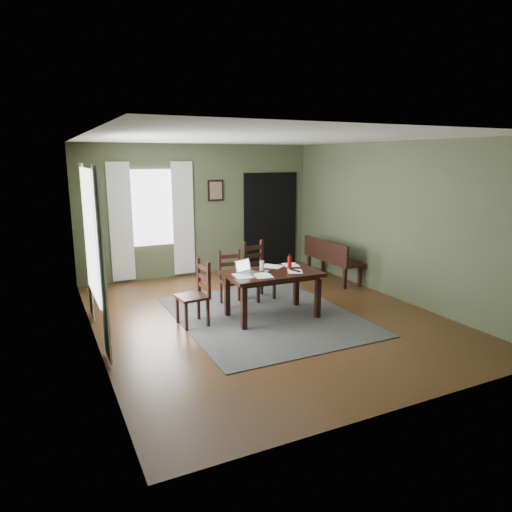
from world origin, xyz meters
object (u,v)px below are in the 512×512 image
water_bottle (290,262)px  dining_table (272,277)px  chair_back_right (258,271)px  chair_back_left (232,279)px  laptop (245,269)px  bench (331,256)px  chair_end (195,294)px

water_bottle → dining_table: bearing=-166.6°
chair_back_right → dining_table: bearing=-115.0°
chair_back_left → laptop: 0.78m
chair_back_right → water_bottle: 0.95m
chair_back_right → chair_back_left: bearing=-178.0°
chair_back_right → laptop: 1.08m
chair_back_right → laptop: chair_back_right is taller
bench → water_bottle: bearing=127.7°
dining_table → chair_end: chair_end is taller
chair_back_left → water_bottle: (0.67, -0.75, 0.38)m
chair_end → water_bottle: 1.57m
laptop → water_bottle: bearing=-22.3°
chair_end → bench: size_ratio=0.65×
dining_table → laptop: size_ratio=4.05×
chair_back_left → water_bottle: size_ratio=3.95×
chair_end → chair_back_left: 1.07m
dining_table → bench: bench is taller
bench → water_bottle: water_bottle is taller
bench → water_bottle: size_ratio=6.38×
chair_back_right → water_bottle: size_ratio=4.33×
bench → chair_back_left: bearing=103.6°
dining_table → bench: 2.50m
dining_table → chair_end: size_ratio=1.50×
dining_table → chair_back_right: bearing=77.8°
dining_table → chair_back_left: chair_back_left is taller
laptop → bench: bearing=8.3°
bench → laptop: 2.78m
chair_back_left → chair_back_right: chair_back_right is taller
dining_table → water_bottle: size_ratio=6.27×
chair_back_right → water_bottle: (0.12, -0.88, 0.34)m
chair_back_left → bench: (2.38, 0.58, 0.05)m
chair_end → chair_back_left: size_ratio=1.06×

